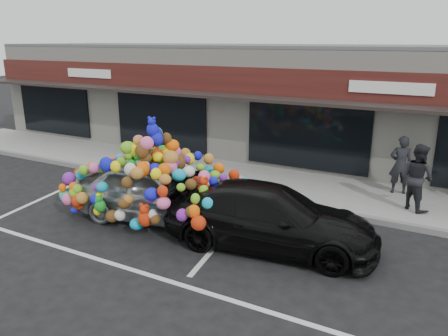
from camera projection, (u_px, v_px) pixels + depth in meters
The scene contains 11 objects.
ground at pixel (132, 214), 11.72m from camera, with size 90.00×90.00×0.00m, color black.
shop_building at pixel (261, 98), 18.23m from camera, with size 24.00×7.20×4.31m.
sidewalk at pixel (207, 173), 15.08m from camera, with size 26.00×3.00×0.15m, color gray.
kerb at pixel (183, 185), 13.81m from camera, with size 26.00×0.18×0.16m, color slate.
parking_stripe_left at pixel (55, 193), 13.35m from camera, with size 0.12×4.40×0.01m, color silver.
parking_stripe_mid at pixel (227, 233), 10.61m from camera, with size 0.12×4.40×0.01m, color silver.
lane_line at pixel (135, 271), 8.87m from camera, with size 14.00×0.12×0.01m, color silver.
toy_car at pixel (156, 185), 11.20m from camera, with size 3.19×4.96×2.74m.
black_sedan at pixel (270, 217), 9.76m from camera, with size 4.80×1.95×1.39m, color black.
pedestrian_a at pixel (401, 165), 12.70m from camera, with size 0.63×0.41×1.72m, color black.
pedestrian_b at pixel (418, 177), 11.46m from camera, with size 0.87×0.68×1.79m, color black.
Camera 1 is at (7.36, -8.39, 4.53)m, focal length 35.00 mm.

